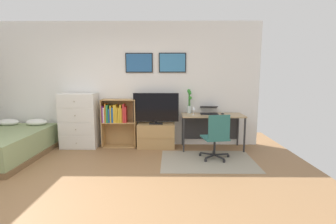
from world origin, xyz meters
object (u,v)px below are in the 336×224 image
Objects in this scene: dresser at (79,121)px; wine_glass at (194,108)px; bamboo_vase at (189,100)px; computer_mouse at (223,114)px; desk at (212,120)px; tv_stand at (156,136)px; laptop at (209,111)px; bed at (2,145)px; television at (156,108)px; bookshelf at (117,118)px; office_chair at (217,136)px.

dresser is 2.47m from wine_glass.
wine_glass is (0.07, -0.24, -0.15)m from bamboo_vase.
computer_mouse is 0.20× the size of bamboo_vase.
desk is (2.85, 0.01, 0.01)m from dresser.
desk is at bearing 0.24° from dresser.
laptop is (1.14, 0.04, 0.54)m from tv_stand.
bamboo_vase is at bearing 107.37° from wine_glass.
television reaches higher than bed.
bookshelf is 10.07× the size of computer_mouse.
tv_stand is 0.61× the size of desk.
bed is at bearing 169.19° from office_chair.
laptop is (-0.06, 0.05, 0.20)m from desk.
bed is 4.02m from office_chair.
laptop is at bearing 27.09° from wine_glass.
dresser is at bearing -174.99° from laptop.
bed is 2.26× the size of office_chair.
computer_mouse is at bearing 5.08° from wine_glass.
office_chair is at bearing -109.26° from computer_mouse.
television is at bearing 177.70° from computer_mouse.
tv_stand is (2.85, 0.77, 0.00)m from bed.
wine_glass is (2.45, -0.12, 0.28)m from dresser.
bamboo_vase is 0.29m from wine_glass.
bookshelf reaches higher than bed.
television is at bearing 172.00° from wine_glass.
desk is at bearing 0.93° from television.
television is at bearing -169.92° from bamboo_vase.
bamboo_vase is at bearing 165.09° from computer_mouse.
bamboo_vase is (0.72, 0.11, 0.76)m from tv_stand.
dresser is 3.07m from computer_mouse.
wine_glass is at bearing -2.77° from dresser.
office_chair is 2.01× the size of laptop.
wine_glass reaches higher than desk.
bookshelf is at bearing 175.40° from television.
desk is 0.50m from wine_glass.
bed is 4.14m from desk.
bed is at bearing -164.72° from laptop.
tv_stand is 7.63× the size of computer_mouse.
bed is 2.02× the size of television.
television is at bearing -172.89° from laptop.
tv_stand is at bearing 179.85° from desk.
computer_mouse reaches higher than desk.
bookshelf is (2.01, 0.81, 0.37)m from bed.
laptop is 4.12× the size of computer_mouse.
tv_stand is at bearing 90.00° from television.
laptop reaches higher than desk.
bed reaches higher than tv_stand.
desk is at bearing -1.37° from bookshelf.
desk is at bearing -12.73° from bamboo_vase.
computer_mouse is (0.25, 0.71, 0.30)m from office_chair.
dresser is at bearing 177.23° from wine_glass.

